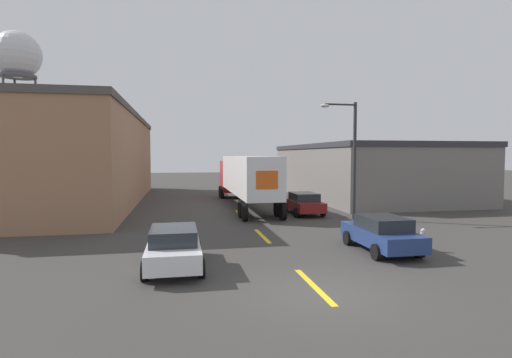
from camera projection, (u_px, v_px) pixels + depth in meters
ground_plane at (322, 294)px, 11.21m from camera, size 160.00×160.00×0.00m
road_centerline at (262, 236)px, 19.25m from camera, size 0.20×18.34×0.01m
warehouse_left at (74, 158)px, 32.19m from camera, size 10.33×27.70×7.25m
warehouse_right at (365, 171)px, 37.19m from camera, size 11.95×20.16×4.88m
semi_truck at (245, 176)px, 30.40m from camera, size 2.63×15.68×3.80m
parked_car_left_near at (174, 247)px, 13.71m from camera, size 1.97×4.15×1.43m
parked_car_right_mid at (304, 203)px, 26.30m from camera, size 1.97×4.15×1.43m
parked_car_right_near at (382, 233)px, 16.16m from camera, size 1.97×4.15×1.43m
water_tower at (17, 57)px, 48.89m from camera, size 5.67×5.67×19.05m
street_lamp at (350, 151)px, 24.03m from camera, size 2.31×0.32×7.07m
fire_hydrant at (423, 240)px, 16.22m from camera, size 0.22×0.22×0.93m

